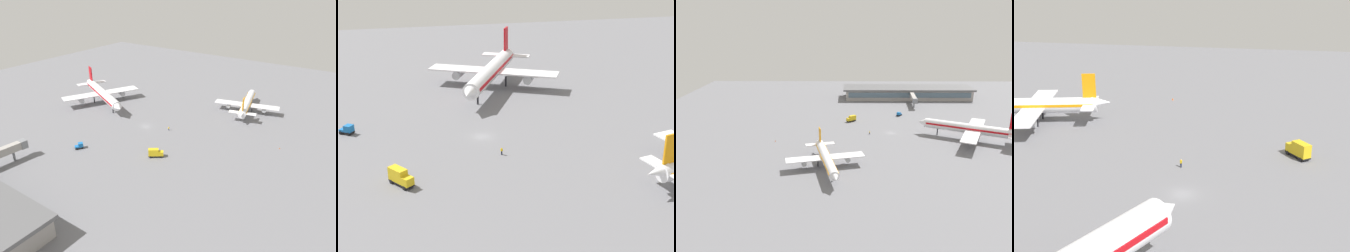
# 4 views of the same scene
# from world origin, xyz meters

# --- Properties ---
(ground) EXTENTS (288.00, 288.00, 0.00)m
(ground) POSITION_xyz_m (0.00, 0.00, 0.00)
(ground) COLOR slate
(airplane_at_gate) EXTENTS (46.67, 38.82, 15.28)m
(airplane_at_gate) POSITION_xyz_m (-36.52, 9.75, 5.56)
(airplane_at_gate) COLOR white
(airplane_at_gate) RESTS_ON ground
(airplane_taxiing) EXTENTS (31.20, 38.28, 11.78)m
(airplane_taxiing) POSITION_xyz_m (30.39, 42.29, 4.28)
(airplane_taxiing) COLOR white
(airplane_taxiing) RESTS_ON ground
(catering_truck) EXTENTS (5.63, 4.86, 3.30)m
(catering_truck) POSITION_xyz_m (19.71, -19.44, 1.70)
(catering_truck) COLOR black
(catering_truck) RESTS_ON ground
(baggage_tug) EXTENTS (3.54, 3.75, 2.30)m
(baggage_tug) POSITION_xyz_m (-8.70, -31.00, 1.16)
(baggage_tug) COLOR black
(baggage_tug) RESTS_ON ground
(ground_crew_worker) EXTENTS (0.54, 0.54, 1.67)m
(ground_crew_worker) POSITION_xyz_m (10.86, 2.32, 0.85)
(ground_crew_worker) COLOR #1E2338
(ground_crew_worker) RESTS_ON ground
(safety_cone_near_gate) EXTENTS (0.44, 0.44, 0.60)m
(safety_cone_near_gate) POSITION_xyz_m (56.22, 13.10, 0.30)
(safety_cone_near_gate) COLOR #EA590C
(safety_cone_near_gate) RESTS_ON ground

